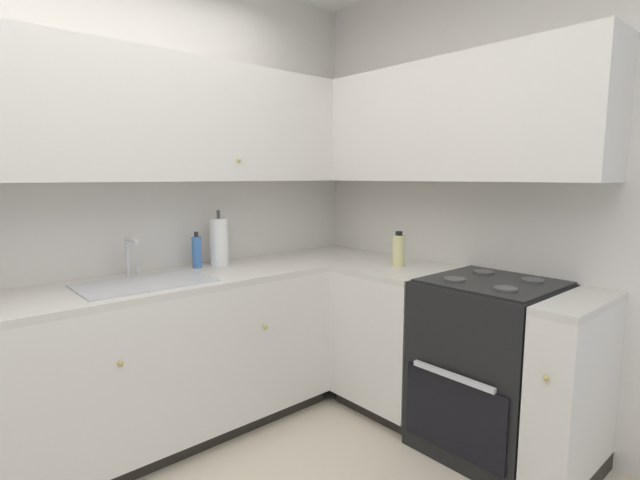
# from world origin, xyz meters

# --- Properties ---
(wall_back) EXTENTS (3.94, 0.05, 2.63)m
(wall_back) POSITION_xyz_m (0.00, 1.43, 1.32)
(wall_back) COLOR silver
(wall_back) RESTS_ON ground_plane
(wall_right) EXTENTS (0.05, 2.91, 2.63)m
(wall_right) POSITION_xyz_m (1.94, 0.00, 1.32)
(wall_right) COLOR silver
(wall_right) RESTS_ON ground_plane
(lower_cabinets_back) EXTENTS (1.75, 0.62, 0.86)m
(lower_cabinets_back) POSITION_xyz_m (0.45, 1.11, 0.43)
(lower_cabinets_back) COLOR silver
(lower_cabinets_back) RESTS_ON ground_plane
(countertop_back) EXTENTS (2.95, 0.60, 0.03)m
(countertop_back) POSITION_xyz_m (0.44, 1.10, 0.87)
(countertop_back) COLOR beige
(countertop_back) RESTS_ON lower_cabinets_back
(lower_cabinets_right) EXTENTS (0.62, 1.41, 0.86)m
(lower_cabinets_right) POSITION_xyz_m (1.62, 0.25, 0.43)
(lower_cabinets_right) COLOR silver
(lower_cabinets_right) RESTS_ON ground_plane
(countertop_right) EXTENTS (0.60, 1.41, 0.03)m
(countertop_right) POSITION_xyz_m (1.62, 0.25, 0.87)
(countertop_right) COLOR beige
(countertop_right) RESTS_ON lower_cabinets_right
(oven_range) EXTENTS (0.68, 0.62, 1.04)m
(oven_range) POSITION_xyz_m (1.64, -0.09, 0.45)
(oven_range) COLOR black
(oven_range) RESTS_ON ground_plane
(upper_cabinets_back) EXTENTS (2.63, 0.34, 0.66)m
(upper_cabinets_back) POSITION_xyz_m (0.28, 1.24, 1.73)
(upper_cabinets_back) COLOR silver
(upper_cabinets_right) EXTENTS (0.32, 1.96, 0.66)m
(upper_cabinets_right) POSITION_xyz_m (1.76, 0.42, 1.73)
(upper_cabinets_right) COLOR silver
(sink) EXTENTS (0.63, 0.40, 0.10)m
(sink) POSITION_xyz_m (0.29, 1.07, 0.85)
(sink) COLOR #B7B7BC
(sink) RESTS_ON countertop_back
(faucet) EXTENTS (0.07, 0.16, 0.22)m
(faucet) POSITION_xyz_m (0.30, 1.28, 1.02)
(faucet) COLOR silver
(faucet) RESTS_ON countertop_back
(soap_bottle) EXTENTS (0.06, 0.06, 0.22)m
(soap_bottle) POSITION_xyz_m (0.69, 1.28, 0.99)
(soap_bottle) COLOR #3F72BF
(soap_bottle) RESTS_ON countertop_back
(paper_towel_roll) EXTENTS (0.11, 0.11, 0.35)m
(paper_towel_roll) POSITION_xyz_m (0.83, 1.26, 1.04)
(paper_towel_roll) COLOR white
(paper_towel_roll) RESTS_ON countertop_back
(oil_bottle) EXTENTS (0.07, 0.07, 0.21)m
(oil_bottle) POSITION_xyz_m (1.62, 0.52, 0.99)
(oil_bottle) COLOR beige
(oil_bottle) RESTS_ON countertop_right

